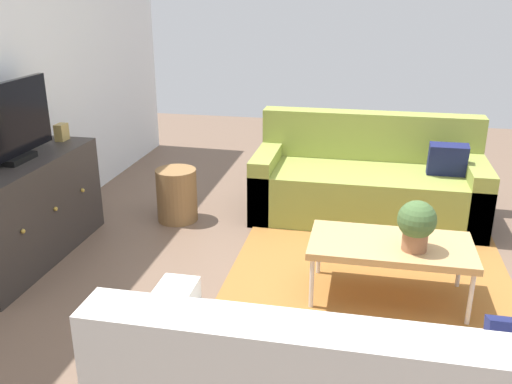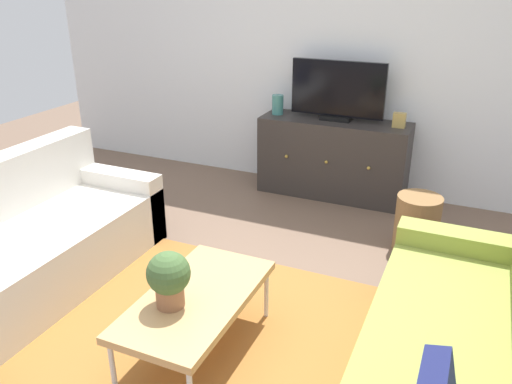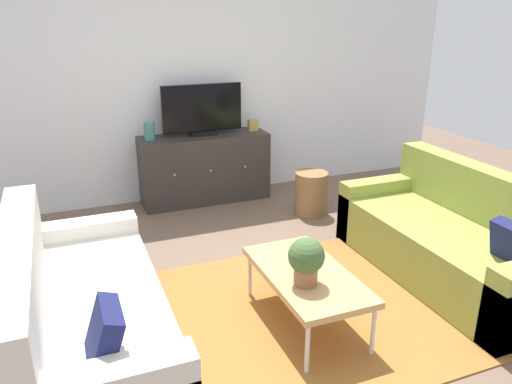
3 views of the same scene
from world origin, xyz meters
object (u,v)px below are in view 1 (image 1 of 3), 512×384
object	(u,v)px
potted_plant	(417,223)
mantel_clock	(62,132)
couch_right_side	(367,183)
flat_screen_tv	(10,123)
coffee_table	(391,247)
tv_console	(27,211)
wicker_basket	(177,195)

from	to	relation	value
potted_plant	mantel_clock	distance (m)	2.77
couch_right_side	potted_plant	world-z (taller)	couch_right_side
flat_screen_tv	mantel_clock	bearing A→B (deg)	-1.98
potted_plant	flat_screen_tv	bearing A→B (deg)	87.41
coffee_table	tv_console	world-z (taller)	tv_console
tv_console	flat_screen_tv	bearing A→B (deg)	90.00
coffee_table	potted_plant	xyz separation A→B (m)	(-0.08, -0.13, 0.20)
wicker_basket	potted_plant	bearing A→B (deg)	-118.87
mantel_clock	flat_screen_tv	bearing A→B (deg)	178.02
tv_console	wicker_basket	size ratio (longest dim) A/B	3.11
coffee_table	mantel_clock	bearing A→B (deg)	76.21
coffee_table	tv_console	distance (m)	2.54
potted_plant	flat_screen_tv	distance (m)	2.73
tv_console	flat_screen_tv	xyz separation A→B (m)	(0.00, 0.02, 0.64)
couch_right_side	tv_console	size ratio (longest dim) A/B	1.36
potted_plant	tv_console	distance (m)	2.68
flat_screen_tv	wicker_basket	size ratio (longest dim) A/B	1.93
couch_right_side	flat_screen_tv	distance (m)	2.86
coffee_table	flat_screen_tv	distance (m)	2.64
coffee_table	flat_screen_tv	xyz separation A→B (m)	(0.04, 2.56, 0.65)
coffee_table	mantel_clock	distance (m)	2.65
potted_plant	tv_console	size ratio (longest dim) A/B	0.22
couch_right_side	tv_console	world-z (taller)	couch_right_side
tv_console	mantel_clock	size ratio (longest dim) A/B	10.73
potted_plant	tv_console	bearing A→B (deg)	87.39
couch_right_side	flat_screen_tv	bearing A→B (deg)	119.85
couch_right_side	tv_console	bearing A→B (deg)	120.06
couch_right_side	coffee_table	world-z (taller)	couch_right_side
couch_right_side	wicker_basket	world-z (taller)	couch_right_side
coffee_table	flat_screen_tv	world-z (taller)	flat_screen_tv
tv_console	flat_screen_tv	world-z (taller)	flat_screen_tv
tv_console	wicker_basket	world-z (taller)	tv_console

